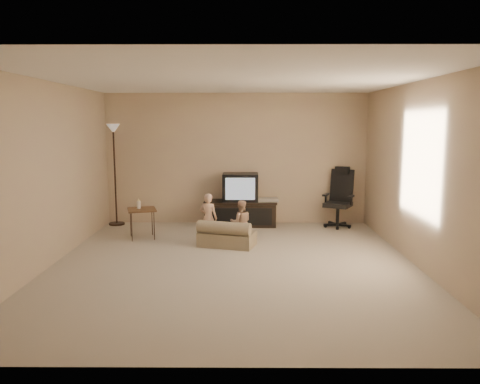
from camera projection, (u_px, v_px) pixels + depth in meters
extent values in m
plane|color=#B9AD93|center=(234.00, 264.00, 6.46)|extent=(5.50, 5.50, 0.00)
plane|color=white|center=(233.00, 79.00, 6.09)|extent=(5.50, 5.50, 0.00)
plane|color=tan|center=(236.00, 159.00, 9.00)|extent=(5.00, 0.00, 5.00)
plane|color=tan|center=(226.00, 214.00, 3.55)|extent=(5.00, 0.00, 5.00)
plane|color=tan|center=(48.00, 174.00, 6.29)|extent=(0.00, 5.50, 5.50)
plane|color=tan|center=(420.00, 175.00, 6.26)|extent=(0.00, 5.50, 5.50)
cube|color=black|center=(240.00, 214.00, 8.89)|extent=(1.33, 0.48, 0.43)
cube|color=black|center=(240.00, 202.00, 8.85)|extent=(1.37, 0.52, 0.04)
cube|color=black|center=(223.00, 217.00, 8.65)|extent=(0.55, 0.02, 0.32)
cube|color=black|center=(257.00, 217.00, 8.65)|extent=(0.55, 0.02, 0.32)
cube|color=black|center=(240.00, 187.00, 8.83)|extent=(0.67, 0.48, 0.52)
cube|color=silver|center=(240.00, 189.00, 8.59)|extent=(0.54, 0.01, 0.41)
cube|color=silver|center=(268.00, 200.00, 8.79)|extent=(0.38, 0.27, 0.06)
cylinder|color=black|center=(338.00, 215.00, 8.74)|extent=(0.06, 0.06, 0.36)
cube|color=black|center=(338.00, 205.00, 8.71)|extent=(0.61, 0.61, 0.08)
cube|color=black|center=(342.00, 186.00, 8.85)|extent=(0.45, 0.34, 0.63)
cube|color=black|center=(342.00, 170.00, 8.80)|extent=(0.28, 0.21, 0.14)
cube|color=black|center=(326.00, 195.00, 8.80)|extent=(0.18, 0.25, 0.04)
cube|color=black|center=(351.00, 197.00, 8.57)|extent=(0.18, 0.25, 0.04)
cube|color=brown|center=(142.00, 210.00, 7.87)|extent=(0.57, 0.57, 0.03)
cylinder|color=black|center=(132.00, 227.00, 7.68)|extent=(0.01, 0.01, 0.50)
cylinder|color=black|center=(154.00, 225.00, 7.78)|extent=(0.01, 0.01, 0.50)
cylinder|color=black|center=(131.00, 222.00, 8.03)|extent=(0.01, 0.01, 0.50)
cylinder|color=black|center=(152.00, 221.00, 8.13)|extent=(0.01, 0.01, 0.50)
cylinder|color=silver|center=(139.00, 205.00, 7.88)|extent=(0.06, 0.06, 0.13)
cone|color=beige|center=(139.00, 200.00, 7.86)|extent=(0.05, 0.05, 0.05)
cylinder|color=black|center=(117.00, 224.00, 8.99)|extent=(0.30, 0.30, 0.03)
cylinder|color=black|center=(115.00, 177.00, 8.86)|extent=(0.03, 0.03, 1.81)
cone|color=beige|center=(113.00, 128.00, 8.73)|extent=(0.26, 0.26, 0.17)
cube|color=gray|center=(227.00, 239.00, 7.42)|extent=(0.96, 0.69, 0.22)
cylinder|color=gray|center=(224.00, 228.00, 7.25)|extent=(0.87, 0.44, 0.21)
imported|color=#D7A786|center=(208.00, 218.00, 7.58)|extent=(0.35, 0.29, 0.82)
imported|color=#D7A786|center=(241.00, 222.00, 7.49)|extent=(0.37, 0.23, 0.72)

